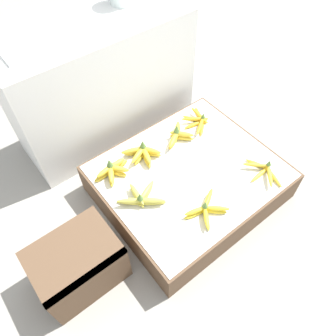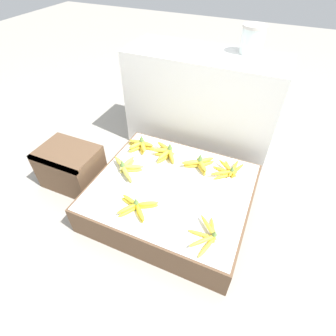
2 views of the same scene
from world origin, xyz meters
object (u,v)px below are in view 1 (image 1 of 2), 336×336
at_px(wooden_crate, 78,264).
at_px(banana_bunch_back_midleft, 142,153).
at_px(banana_bunch_front_right, 264,171).
at_px(banana_bunch_back_right, 199,120).
at_px(banana_bunch_front_midleft, 206,210).
at_px(banana_bunch_middle_left, 141,198).
at_px(banana_bunch_back_midright, 178,135).
at_px(foam_tray_white, 30,45).
at_px(banana_bunch_back_left, 112,171).

relative_size(wooden_crate, banana_bunch_back_midleft, 1.98).
relative_size(banana_bunch_front_right, banana_bunch_back_right, 1.15).
bearing_deg(banana_bunch_back_right, wooden_crate, -163.24).
bearing_deg(banana_bunch_front_midleft, banana_bunch_back_midleft, 94.33).
bearing_deg(wooden_crate, banana_bunch_front_midleft, -16.77).
distance_m(banana_bunch_middle_left, banana_bunch_back_midright, 0.48).
height_order(banana_bunch_middle_left, banana_bunch_back_midleft, banana_bunch_back_midleft).
bearing_deg(foam_tray_white, banana_bunch_back_midleft, -63.49).
height_order(banana_bunch_front_right, banana_bunch_back_right, banana_bunch_back_right).
height_order(banana_bunch_back_left, banana_bunch_back_right, banana_bunch_back_left).
relative_size(wooden_crate, banana_bunch_back_midright, 1.98).
relative_size(banana_bunch_back_left, banana_bunch_back_right, 0.98).
bearing_deg(banana_bunch_back_left, wooden_crate, -142.77).
bearing_deg(banana_bunch_back_left, banana_bunch_middle_left, -84.65).
relative_size(banana_bunch_back_right, foam_tray_white, 0.77).
relative_size(banana_bunch_front_midleft, banana_bunch_back_midright, 1.14).
distance_m(banana_bunch_front_right, foam_tray_white, 1.37).
distance_m(wooden_crate, banana_bunch_back_midright, 0.90).
distance_m(banana_bunch_back_left, banana_bunch_back_midleft, 0.20).
xyz_separation_m(banana_bunch_front_midleft, banana_bunch_back_right, (0.40, 0.51, -0.00)).
distance_m(banana_bunch_front_right, banana_bunch_back_left, 0.83).
relative_size(banana_bunch_middle_left, foam_tray_white, 0.81).
bearing_deg(banana_bunch_back_right, banana_bunch_back_midleft, -178.83).
xyz_separation_m(banana_bunch_middle_left, banana_bunch_back_midleft, (0.18, 0.24, 0.00)).
bearing_deg(wooden_crate, banana_bunch_front_right, -11.00).
height_order(banana_bunch_front_right, banana_bunch_back_left, banana_bunch_back_left).
xyz_separation_m(banana_bunch_front_right, banana_bunch_back_midright, (-0.21, 0.49, 0.01)).
relative_size(wooden_crate, banana_bunch_back_right, 1.75).
xyz_separation_m(wooden_crate, banana_bunch_middle_left, (0.42, 0.07, 0.10)).
bearing_deg(banana_bunch_middle_left, banana_bunch_front_midleft, -50.02).
distance_m(wooden_crate, banana_bunch_back_left, 0.51).
xyz_separation_m(banana_bunch_middle_left, banana_bunch_back_midright, (0.43, 0.22, 0.00)).
bearing_deg(banana_bunch_middle_left, wooden_crate, -171.19).
xyz_separation_m(banana_bunch_back_right, foam_tray_white, (-0.70, 0.52, 0.54)).
bearing_deg(banana_bunch_middle_left, banana_bunch_back_right, 21.89).
bearing_deg(banana_bunch_front_right, banana_bunch_back_midright, 112.92).
distance_m(wooden_crate, banana_bunch_back_right, 1.09).
xyz_separation_m(wooden_crate, banana_bunch_front_right, (1.06, -0.21, 0.09)).
bearing_deg(banana_bunch_back_right, banana_bunch_middle_left, -158.11).
bearing_deg(banana_bunch_front_right, banana_bunch_front_midleft, 178.27).
bearing_deg(banana_bunch_back_midright, wooden_crate, -161.21).
relative_size(banana_bunch_front_right, banana_bunch_middle_left, 1.09).
height_order(banana_bunch_middle_left, banana_bunch_back_midright, banana_bunch_back_midright).
height_order(banana_bunch_back_left, banana_bunch_back_midleft, same).
xyz_separation_m(banana_bunch_back_midright, banana_bunch_back_right, (0.19, 0.02, -0.01)).
bearing_deg(wooden_crate, banana_bunch_back_midleft, 26.77).
distance_m(banana_bunch_front_midleft, banana_bunch_back_midright, 0.53).
height_order(banana_bunch_middle_left, banana_bunch_back_right, banana_bunch_middle_left).
bearing_deg(banana_bunch_middle_left, foam_tray_white, 96.16).
xyz_separation_m(banana_bunch_back_left, banana_bunch_back_midleft, (0.20, -0.00, -0.00)).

